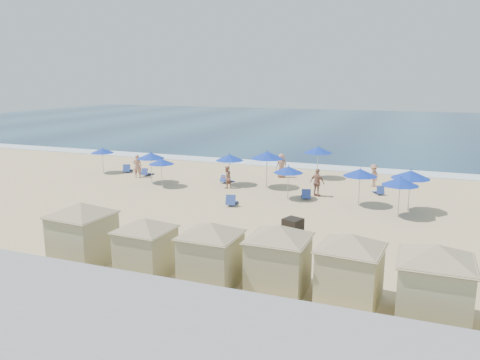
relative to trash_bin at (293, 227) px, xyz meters
name	(u,v)px	position (x,y,z in m)	size (l,w,h in m)	color
ground	(239,211)	(-4.05, 2.93, -0.42)	(160.00, 160.00, 0.00)	tan
ocean	(359,126)	(-4.05, 57.93, -0.39)	(160.00, 80.00, 0.06)	#0D294A
surf_line	(302,166)	(-4.05, 18.43, -0.38)	(160.00, 2.50, 0.08)	white
seawall	(87,300)	(-4.05, -10.56, 0.23)	(160.00, 6.10, 1.22)	gray
trash_bin	(293,227)	(0.00, 0.00, 0.00)	(0.83, 0.83, 0.83)	black
cabana_0	(82,225)	(-7.27, -6.78, 1.26)	(4.65, 4.65, 2.93)	tan
cabana_1	(146,239)	(-4.17, -6.84, 1.06)	(4.11, 4.11, 2.58)	tan
cabana_2	(211,246)	(-1.40, -6.73, 1.13)	(4.29, 4.29, 2.69)	tan
cabana_3	(279,250)	(1.12, -6.34, 1.17)	(4.43, 4.43, 2.78)	tan
cabana_4	(350,260)	(3.68, -6.33, 1.15)	(4.36, 4.36, 2.74)	tan
cabana_5	(435,274)	(6.34, -6.91, 1.26)	(4.68, 4.68, 2.94)	tan
umbrella_0	(102,151)	(-18.77, 9.73, 1.44)	(1.88, 1.88, 2.14)	#A5A8AD
umbrella_1	(151,156)	(-12.98, 7.86, 1.63)	(2.08, 2.08, 2.36)	#A5A8AD
umbrella_2	(161,162)	(-11.60, 7.02, 1.42)	(1.86, 1.86, 2.11)	#A5A8AD
umbrella_3	(230,157)	(-7.24, 9.29, 1.62)	(2.07, 2.07, 2.35)	#A5A8AD
umbrella_4	(288,170)	(-2.14, 6.85, 1.52)	(1.96, 1.96, 2.23)	#A5A8AD
umbrella_5	(267,155)	(-4.44, 9.50, 1.93)	(2.38, 2.38, 2.71)	#A5A8AD
umbrella_6	(360,173)	(2.36, 6.84, 1.65)	(2.09, 2.09, 2.38)	#A5A8AD
umbrella_7	(318,150)	(-1.73, 14.00, 1.82)	(2.27, 2.27, 2.58)	#A5A8AD
umbrella_8	(411,174)	(5.25, 6.53, 1.80)	(2.25, 2.25, 2.56)	#A5A8AD
umbrella_9	(400,182)	(4.76, 5.14, 1.63)	(2.07, 2.07, 2.36)	#A5A8AD
beach_chair_0	(128,169)	(-17.01, 10.60, -0.17)	(1.03, 1.44, 0.72)	#283F94
beach_chair_1	(147,173)	(-14.74, 9.96, -0.19)	(0.58, 1.22, 0.66)	#283F94
beach_chair_2	(226,180)	(-7.73, 9.79, -0.19)	(0.90, 1.27, 0.64)	#283F94
beach_chair_3	(232,201)	(-4.95, 4.05, -0.16)	(0.86, 1.44, 0.74)	#283F94
beach_chair_4	(306,195)	(-1.03, 7.25, -0.17)	(0.90, 1.41, 0.72)	#283F94
beach_chair_5	(379,191)	(3.29, 10.22, -0.20)	(0.91, 1.23, 0.62)	#283F94
beachgoer_0	(137,166)	(-15.03, 9.10, 0.49)	(0.66, 0.44, 1.82)	#A7715D
beachgoer_1	(227,177)	(-7.04, 8.25, 0.38)	(0.77, 0.60, 1.59)	#A7715D
beachgoer_2	(317,183)	(-0.51, 8.19, 0.51)	(1.09, 0.45, 1.86)	#A7715D
beachgoer_3	(373,175)	(2.67, 12.53, 0.40)	(1.05, 0.60, 1.63)	#A7715D
beachgoer_4	(282,166)	(-4.43, 13.26, 0.53)	(0.92, 0.60, 1.89)	#A7715D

